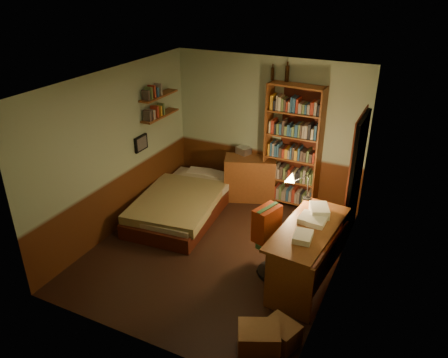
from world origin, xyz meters
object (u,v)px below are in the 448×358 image
at_px(bookshelf, 293,148).
at_px(cardboard_box_b, 281,334).
at_px(bed, 184,195).
at_px(mini_stereo, 243,150).
at_px(desk, 306,254).
at_px(office_chair, 278,243).
at_px(desk_lamp, 308,180).
at_px(dresser, 250,178).
at_px(cardboard_box_a, 259,340).

distance_m(bookshelf, cardboard_box_b, 3.46).
height_order(bed, mini_stereo, mini_stereo).
bearing_deg(bookshelf, mini_stereo, -177.57).
bearing_deg(cardboard_box_b, desk, 94.13).
bearing_deg(mini_stereo, office_chair, -34.04).
distance_m(bed, mini_stereo, 1.40).
relative_size(bed, bookshelf, 1.02).
bearing_deg(office_chair, bed, 173.24).
height_order(bed, desk_lamp, desk_lamp).
relative_size(dresser, desk_lamp, 1.51).
bearing_deg(mini_stereo, cardboard_box_a, -42.32).
height_order(desk_lamp, cardboard_box_b, desk_lamp).
bearing_deg(office_chair, cardboard_box_a, -60.53).
relative_size(mini_stereo, desk, 0.15).
xyz_separation_m(mini_stereo, desk, (1.80, -1.98, -0.46)).
relative_size(dresser, office_chair, 0.89).
bearing_deg(mini_stereo, desk_lamp, -17.16).
height_order(bookshelf, desk, bookshelf).
distance_m(office_chair, cardboard_box_a, 1.48).
height_order(dresser, bookshelf, bookshelf).
bearing_deg(cardboard_box_b, cardboard_box_a, -128.26).
bearing_deg(dresser, bookshelf, -14.22).
xyz_separation_m(office_chair, cardboard_box_b, (0.48, -1.17, -0.38)).
xyz_separation_m(bed, office_chair, (2.04, -0.92, 0.18)).
height_order(bed, dresser, dresser).
height_order(dresser, cardboard_box_a, dresser).
height_order(dresser, desk, desk).
distance_m(desk_lamp, cardboard_box_a, 2.42).
distance_m(mini_stereo, office_chair, 2.51).
height_order(mini_stereo, desk_lamp, desk_lamp).
relative_size(desk_lamp, cardboard_box_b, 1.57).
height_order(bed, cardboard_box_a, bed).
height_order(desk, office_chair, office_chair).
relative_size(bed, desk_lamp, 3.72).
relative_size(desk_lamp, cardboard_box_a, 1.33).
xyz_separation_m(dresser, desk_lamp, (1.36, -1.11, 0.74)).
bearing_deg(bookshelf, desk_lamp, -57.94).
bearing_deg(bed, bookshelf, 29.41).
xyz_separation_m(bed, desk_lamp, (2.19, -0.12, 0.81)).
bearing_deg(dresser, cardboard_box_b, -82.01).
height_order(office_chair, cardboard_box_a, office_chair).
xyz_separation_m(bed, desk, (2.43, -0.86, 0.09)).
bearing_deg(desk, cardboard_box_a, -88.32).
bearing_deg(bookshelf, cardboard_box_a, -72.47).
bearing_deg(cardboard_box_a, cardboard_box_b, 51.74).
xyz_separation_m(mini_stereo, bookshelf, (0.94, -0.04, 0.22)).
bearing_deg(desk, office_chair, -165.33).
distance_m(dresser, desk, 2.45).
xyz_separation_m(bookshelf, cardboard_box_a, (0.77, -3.41, -0.93)).
height_order(desk_lamp, cardboard_box_a, desk_lamp).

